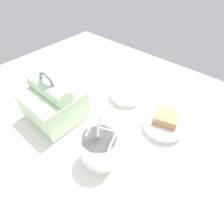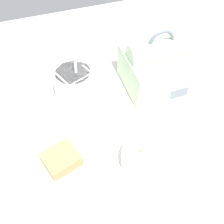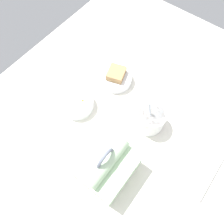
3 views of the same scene
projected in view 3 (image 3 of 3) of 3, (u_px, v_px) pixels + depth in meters
The scene contains 6 objects.
desk_surface at pixel (121, 121), 86.67cm from camera, with size 140.00×110.00×2.00cm.
keyboard at pixel (201, 152), 78.90cm from camera, with size 30.29×14.73×2.10cm.
lunch_bag at pixel (106, 165), 71.55cm from camera, with size 18.15×17.06×18.33cm.
soup_cup at pixel (150, 118), 80.66cm from camera, with size 10.86×10.86×15.66cm.
bento_bowl_sandwich at pixel (116, 77), 91.78cm from camera, with size 13.37×13.37×6.69cm.
bento_bowl_snacks at pixel (77, 103), 86.45cm from camera, with size 13.03×13.03×5.64cm.
Camera 3 is at (30.32, 18.61, 80.21)cm, focal length 35.00 mm.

